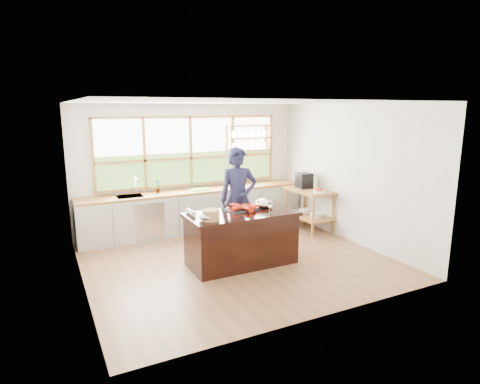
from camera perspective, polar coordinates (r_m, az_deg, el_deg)
ground_plane at (r=7.13m, az=-0.53°, el=-9.60°), size 5.00×5.00×0.00m
room_shell at (r=7.16m, az=-2.19°, el=4.98°), size 5.02×4.52×2.71m
back_counter at (r=8.69m, az=-6.29°, el=-2.58°), size 4.90×0.63×0.90m
right_shelf_unit at (r=8.78m, az=9.81°, el=-1.53°), size 0.62×1.10×0.90m
island at (r=6.81m, az=0.21°, el=-6.59°), size 1.85×0.90×0.90m
cook at (r=7.37m, az=-0.25°, el=-1.05°), size 0.79×0.60×1.92m
potted_plant at (r=8.38m, az=-11.66°, el=0.86°), size 0.18×0.16×0.29m
cutting_board at (r=8.62m, az=-5.70°, el=0.41°), size 0.40×0.30×0.01m
espresso_machine at (r=8.85m, az=9.11°, el=1.65°), size 0.31×0.33×0.33m
wine_bottle at (r=8.60m, az=10.77°, el=1.04°), size 0.08×0.08×0.25m
fruit_bowl at (r=8.37m, az=11.19°, el=0.15°), size 0.24×0.24×0.11m
slate_board at (r=6.84m, az=0.28°, el=-2.53°), size 0.59×0.46×0.02m
lobster_pile at (r=6.81m, az=0.56°, el=-2.16°), size 0.52×0.48×0.08m
mixing_bowl_left at (r=6.25m, az=-4.44°, el=-3.35°), size 0.33×0.33×0.16m
mixing_bowl_right at (r=7.03m, az=3.41°, el=-1.65°), size 0.33×0.33×0.16m
wine_glass at (r=6.53m, az=4.22°, el=-1.87°), size 0.08×0.08×0.22m
wicker_basket at (r=6.22m, az=-4.17°, el=-3.29°), size 0.27×0.27×0.17m
parchment_roll at (r=6.61m, az=-7.01°, el=-2.85°), size 0.09×0.30×0.08m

